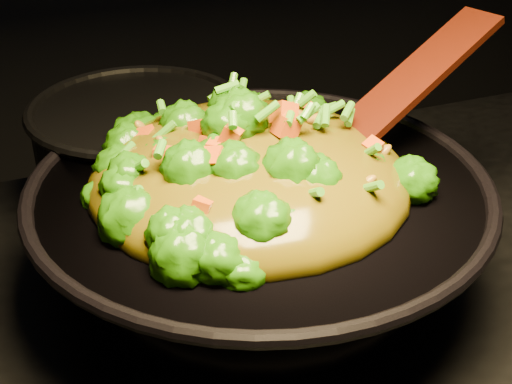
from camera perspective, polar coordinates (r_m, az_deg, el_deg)
name	(u,v)px	position (r m, az deg, el deg)	size (l,w,h in m)	color
wok	(259,236)	(0.74, 0.28, -3.57)	(0.45, 0.45, 0.13)	black
stir_fry	(250,135)	(0.68, -0.52, 4.60)	(0.32, 0.32, 0.11)	#236507
spatula	(387,103)	(0.76, 10.45, 6.99)	(0.34, 0.05, 0.01)	#3E1807
back_pot	(141,156)	(0.89, -9.20, 2.85)	(0.25, 0.25, 0.14)	black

